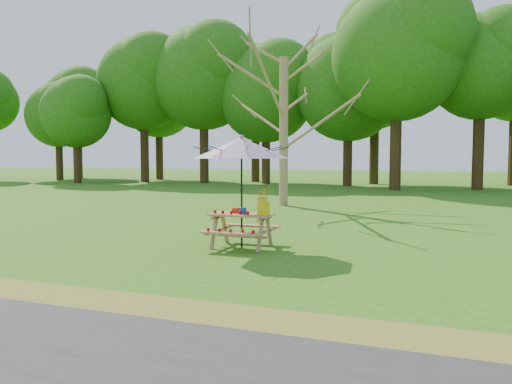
% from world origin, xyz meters
% --- Properties ---
extents(ground, '(120.00, 120.00, 0.00)m').
position_xyz_m(ground, '(0.00, 0.00, 0.00)').
color(ground, '#336012').
rests_on(ground, ground).
extents(treeline, '(60.00, 12.00, 16.00)m').
position_xyz_m(treeline, '(0.00, 22.00, 8.00)').
color(treeline, '#235B0F').
rests_on(treeline, ground).
extents(picnic_table, '(1.20, 1.32, 0.67)m').
position_xyz_m(picnic_table, '(4.79, 1.36, 0.33)').
color(picnic_table, '#A4764A').
rests_on(picnic_table, ground).
extents(patio_umbrella, '(2.33, 2.33, 2.25)m').
position_xyz_m(patio_umbrella, '(4.79, 1.37, 1.95)').
color(patio_umbrella, black).
rests_on(patio_umbrella, ground).
extents(produce_bins, '(0.33, 0.37, 0.13)m').
position_xyz_m(produce_bins, '(4.76, 1.39, 0.72)').
color(produce_bins, red).
rests_on(produce_bins, picnic_table).
extents(tomatoes_row, '(0.77, 0.13, 0.07)m').
position_xyz_m(tomatoes_row, '(4.64, 1.19, 0.71)').
color(tomatoes_row, red).
rests_on(tomatoes_row, picnic_table).
extents(flower_bucket, '(0.34, 0.30, 0.54)m').
position_xyz_m(flower_bucket, '(5.26, 1.32, 0.96)').
color(flower_bucket, yellow).
rests_on(flower_bucket, picnic_table).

